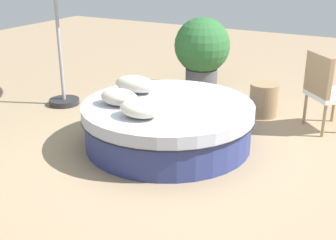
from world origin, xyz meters
TOP-DOWN VIEW (x-y plane):
  - ground_plane at (0.00, 0.00)m, footprint 16.00×16.00m
  - round_bed at (0.00, 0.00)m, footprint 1.99×1.99m
  - throw_pillow_0 at (-0.56, 0.18)m, footprint 0.54×0.31m
  - throw_pillow_1 at (-0.46, -0.31)m, footprint 0.45×0.32m
  - throw_pillow_2 at (-0.04, -0.52)m, footprint 0.45×0.35m
  - patio_chair at (1.49, 1.34)m, footprint 0.72×0.72m
  - planter at (-0.60, 2.24)m, footprint 0.89×0.89m
  - side_table at (0.68, 1.48)m, footprint 0.39×0.39m

SIDE VIEW (x-z plane):
  - ground_plane at x=0.00m, z-range 0.00..0.00m
  - side_table at x=0.68m, z-range 0.00..0.45m
  - round_bed at x=0.00m, z-range 0.01..0.51m
  - patio_chair at x=1.49m, z-range 0.07..1.05m
  - throw_pillow_1 at x=-0.46m, z-range 0.51..0.69m
  - throw_pillow_2 at x=-0.04m, z-range 0.51..0.70m
  - throw_pillow_0 at x=-0.56m, z-range 0.51..0.71m
  - planter at x=-0.60m, z-range 0.07..1.24m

